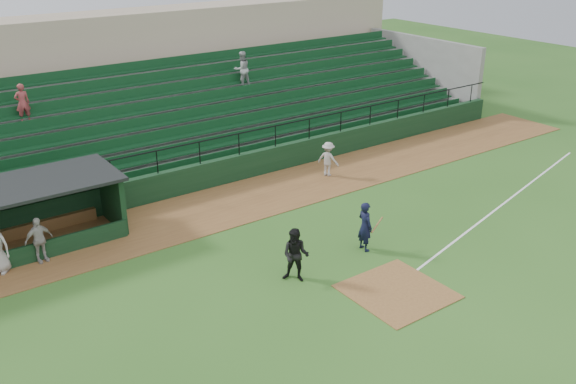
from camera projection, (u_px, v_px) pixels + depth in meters
ground at (376, 279)px, 20.86m from camera, size 90.00×90.00×0.00m
warning_track at (247, 199)px, 26.84m from camera, size 40.00×4.00×0.03m
home_plate_dirt at (397, 291)px, 20.11m from camera, size 3.00×3.00×0.03m
foul_line at (498, 208)px, 26.05m from camera, size 17.49×4.44×0.01m
stadium_structure at (158, 105)px, 32.26m from camera, size 38.00×13.08×6.40m
batter_at_plate at (365, 226)px, 22.39m from camera, size 1.04×0.72×1.85m
umpire at (296, 255)px, 20.42m from camera, size 1.12×1.14×1.86m
runner at (328, 159)px, 29.06m from camera, size 0.98×1.21×1.63m
dugout_player_a at (39, 240)px, 21.56m from camera, size 1.03×0.56×1.66m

